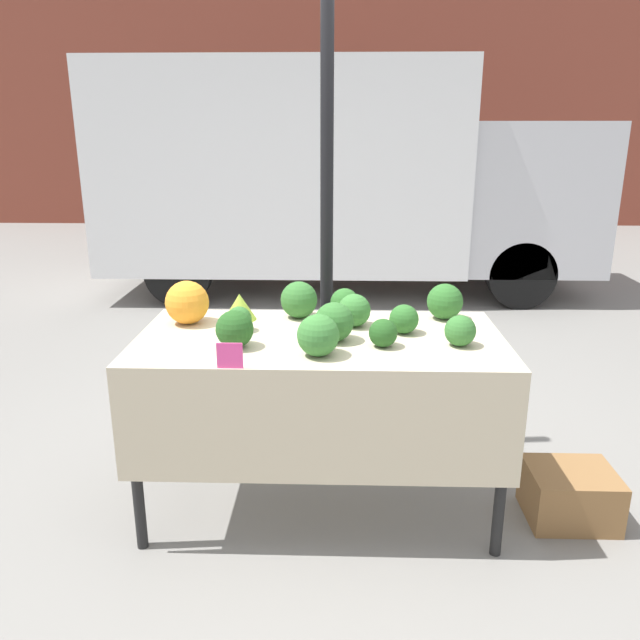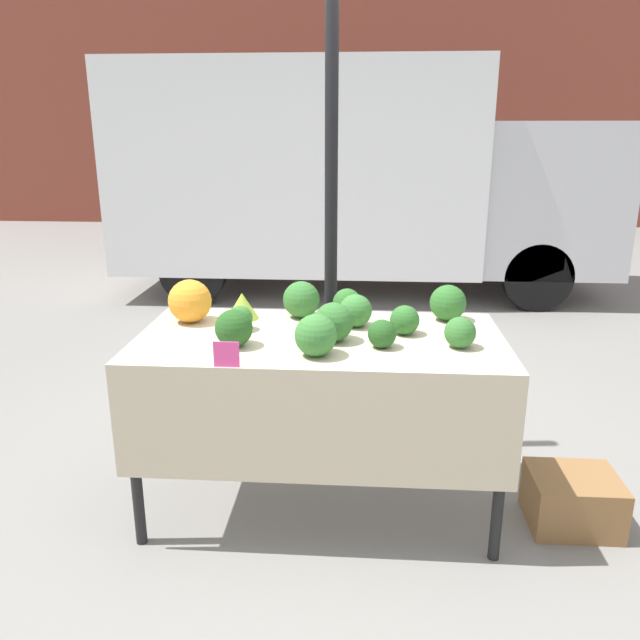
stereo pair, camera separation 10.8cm
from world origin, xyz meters
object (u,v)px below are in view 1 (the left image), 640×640
orange_cauliflower (187,302)px  produce_crate (570,494)px  price_sign (230,356)px  parked_truck (331,174)px

orange_cauliflower → produce_crate: size_ratio=0.53×
orange_cauliflower → produce_crate: (1.89, -0.27, -0.88)m
orange_cauliflower → price_sign: orange_cauliflower is taller
parked_truck → price_sign: 4.97m
orange_cauliflower → price_sign: 0.69m
orange_cauliflower → price_sign: size_ratio=1.99×
price_sign → produce_crate: (1.58, 0.34, -0.83)m
price_sign → produce_crate: price_sign is taller
parked_truck → produce_crate: parked_truck is taller
parked_truck → price_sign: size_ratio=50.17×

